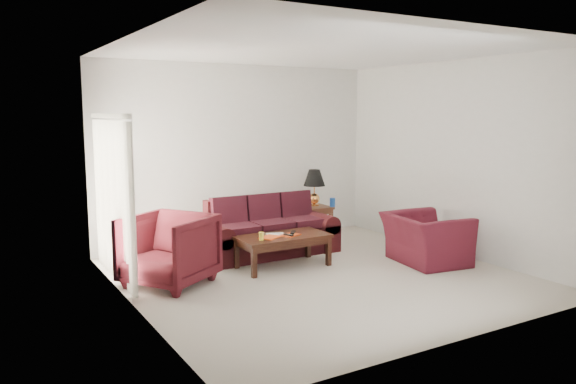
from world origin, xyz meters
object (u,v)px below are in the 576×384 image
object	(u,v)px
armchair_right	(426,239)
coffee_table	(283,251)
armchair_left	(168,250)
floor_lamp	(124,211)
end_table	(314,223)
sofa	(269,227)

from	to	relation	value
armchair_right	coffee_table	world-z (taller)	armchair_right
armchair_left	floor_lamp	bearing A→B (deg)	152.11
coffee_table	end_table	bearing A→B (deg)	38.22
armchair_left	coffee_table	distance (m)	1.70
sofa	floor_lamp	world-z (taller)	floor_lamp
coffee_table	sofa	bearing A→B (deg)	71.70
armchair_right	floor_lamp	bearing A→B (deg)	65.51
sofa	end_table	xyz separation A→B (m)	(1.19, 0.56, -0.15)
end_table	floor_lamp	distance (m)	3.25
floor_lamp	armchair_left	size ratio (longest dim) A/B	1.47
floor_lamp	coffee_table	world-z (taller)	floor_lamp
end_table	armchair_left	xyz separation A→B (m)	(-3.05, -1.28, 0.17)
armchair_right	coffee_table	size ratio (longest dim) A/B	0.84
sofa	armchair_right	world-z (taller)	sofa
floor_lamp	coffee_table	size ratio (longest dim) A/B	1.13
floor_lamp	armchair_right	xyz separation A→B (m)	(3.76, -2.43, -0.38)
end_table	armchair_right	distance (m)	2.24
armchair_right	end_table	bearing A→B (deg)	22.61
armchair_right	coffee_table	bearing A→B (deg)	73.56
end_table	coffee_table	distance (m)	1.87
sofa	armchair_left	bearing A→B (deg)	-154.17
coffee_table	armchair_left	bearing A→B (deg)	174.91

